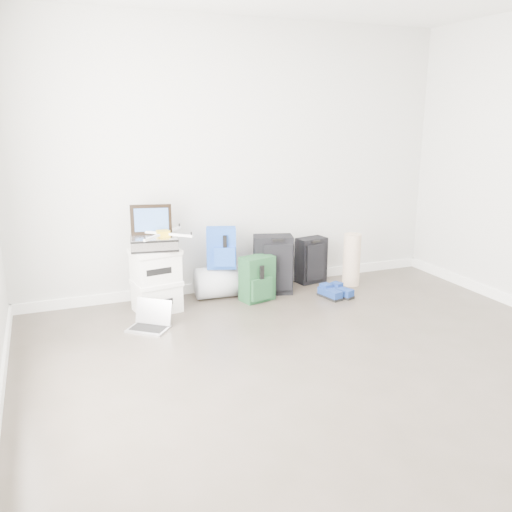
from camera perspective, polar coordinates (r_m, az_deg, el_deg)
name	(u,v)px	position (r m, az deg, el deg)	size (l,w,h in m)	color
ground	(369,397)	(3.74, 11.80, -14.33)	(5.00, 5.00, 0.00)	#3C362C
room_envelope	(383,128)	(3.30, 13.24, 13.01)	(4.52, 5.02, 2.71)	beige
boxes_stack	(156,280)	(5.12, -10.46, -2.52)	(0.47, 0.40, 0.60)	silver
briefcase	(154,243)	(5.02, -10.65, 1.35)	(0.41, 0.30, 0.12)	#B2B2B7
painting	(151,220)	(5.08, -10.98, 3.79)	(0.37, 0.11, 0.28)	black
drone	(163,233)	(5.00, -9.75, 2.35)	(0.45, 0.45, 0.05)	gold
duffel_bag	(221,282)	(5.46, -3.68, -2.73)	(0.32, 0.32, 0.51)	#95999E
blue_backpack	(222,249)	(5.34, -3.64, 0.78)	(0.33, 0.28, 0.40)	#1942A8
large_suitcase	(273,265)	(5.54, 1.84, -0.91)	(0.44, 0.34, 0.60)	black
green_backpack	(257,280)	(5.33, 0.15, -2.49)	(0.36, 0.30, 0.45)	#143920
carry_on	(311,260)	(5.93, 5.85, -0.44)	(0.34, 0.25, 0.50)	black
shoes	(335,293)	(5.53, 8.34, -3.87)	(0.31, 0.30, 0.09)	black
rolled_rug	(352,260)	(5.89, 10.04, -0.38)	(0.18, 0.18, 0.56)	tan
laptop	(151,322)	(4.80, -11.04, -6.79)	(0.41, 0.40, 0.24)	silver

